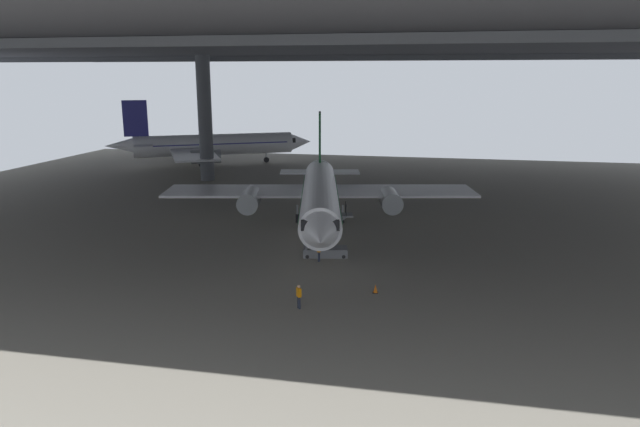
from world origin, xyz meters
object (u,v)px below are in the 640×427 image
(boarding_stairs, at_px, (326,247))
(crew_worker_near_nose, at_px, (299,295))
(airplane_distant, at_px, (211,145))
(airplane_main, at_px, (320,195))
(crew_worker_by_stairs, at_px, (319,251))
(traffic_cone_orange, at_px, (375,289))

(boarding_stairs, xyz_separation_m, crew_worker_near_nose, (0.40, -11.09, 0.18))
(crew_worker_near_nose, height_order, airplane_distant, airplane_distant)
(airplane_main, distance_m, boarding_stairs, 9.42)
(boarding_stairs, bearing_deg, airplane_distant, 121.95)
(crew_worker_by_stairs, height_order, airplane_distant, airplane_distant)
(crew_worker_by_stairs, bearing_deg, traffic_cone_orange, -49.09)
(airplane_main, distance_m, airplane_distant, 44.11)
(crew_worker_near_nose, distance_m, crew_worker_by_stairs, 9.57)
(airplane_main, relative_size, boarding_stairs, 7.31)
(airplane_main, xyz_separation_m, traffic_cone_orange, (7.15, -16.22, -2.95))
(airplane_main, relative_size, traffic_cone_orange, 53.89)
(boarding_stairs, bearing_deg, traffic_cone_orange, -56.98)
(traffic_cone_orange, bearing_deg, airplane_main, 113.79)
(airplane_distant, bearing_deg, airplane_main, -54.57)
(boarding_stairs, height_order, airplane_distant, airplane_distant)
(airplane_main, relative_size, crew_worker_by_stairs, 20.71)
(crew_worker_near_nose, relative_size, crew_worker_by_stairs, 1.01)
(traffic_cone_orange, bearing_deg, airplane_distant, 122.10)
(airplane_main, xyz_separation_m, airplane_distant, (-25.57, 35.94, 0.05))
(airplane_distant, distance_m, traffic_cone_orange, 61.65)
(crew_worker_by_stairs, bearing_deg, airplane_main, 101.16)
(airplane_main, xyz_separation_m, crew_worker_by_stairs, (2.03, -10.32, -2.36))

